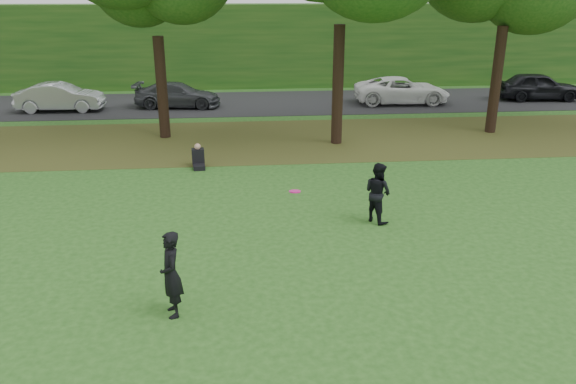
% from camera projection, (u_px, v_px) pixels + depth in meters
% --- Properties ---
extents(ground, '(120.00, 120.00, 0.00)m').
position_uv_depth(ground, '(242.00, 311.00, 10.88)').
color(ground, '#224E18').
rests_on(ground, ground).
extents(leaf_litter, '(60.00, 7.00, 0.01)m').
position_uv_depth(leaf_litter, '(237.00, 141.00, 23.04)').
color(leaf_litter, '#4F431C').
rests_on(leaf_litter, ground).
extents(street, '(70.00, 7.00, 0.02)m').
position_uv_depth(street, '(236.00, 103.00, 30.52)').
color(street, black).
rests_on(street, ground).
extents(far_hedge, '(70.00, 3.00, 5.00)m').
position_uv_depth(far_hedge, '(234.00, 46.00, 35.29)').
color(far_hedge, '#1A4C15').
rests_on(far_hedge, ground).
extents(player_left, '(0.55, 0.71, 1.71)m').
position_uv_depth(player_left, '(171.00, 275.00, 10.50)').
color(player_left, black).
rests_on(player_left, ground).
extents(player_right, '(0.94, 1.00, 1.63)m').
position_uv_depth(player_right, '(378.00, 192.00, 14.84)').
color(player_right, black).
rests_on(player_right, ground).
extents(parked_cars, '(37.90, 2.65, 1.51)m').
position_uv_depth(parked_cars, '(272.00, 92.00, 29.70)').
color(parked_cars, black).
rests_on(parked_cars, street).
extents(frisbee, '(0.33, 0.33, 0.06)m').
position_uv_depth(frisbee, '(295.00, 191.00, 12.89)').
color(frisbee, '#E51382').
rests_on(frisbee, ground).
extents(seated_person, '(0.49, 0.77, 0.83)m').
position_uv_depth(seated_person, '(198.00, 158.00, 19.56)').
color(seated_person, black).
rests_on(seated_person, ground).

